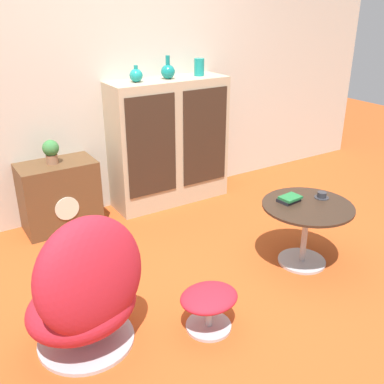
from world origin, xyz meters
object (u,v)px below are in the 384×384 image
at_px(coffee_table, 306,221).
at_px(vase_leftmost, 136,75).
at_px(egg_chair, 87,292).
at_px(vase_inner_right, 199,67).
at_px(sideboard, 169,142).
at_px(vase_inner_left, 168,71).
at_px(ottoman, 209,302).
at_px(book_stack, 290,199).
at_px(tv_console, 60,196).
at_px(teacup, 322,196).
at_px(potted_plant, 51,150).

distance_m(coffee_table, vase_leftmost, 1.91).
relative_size(egg_chair, vase_inner_right, 5.44).
height_order(sideboard, vase_inner_left, vase_inner_left).
bearing_deg(ottoman, vase_inner_left, 67.30).
bearing_deg(book_stack, tv_console, 131.97).
bearing_deg(teacup, ottoman, -167.29).
xyz_separation_m(sideboard, ottoman, (-0.75, -1.80, -0.41)).
bearing_deg(vase_inner_right, egg_chair, -138.24).
distance_m(coffee_table, teacup, 0.24).
relative_size(vase_leftmost, potted_plant, 0.71).
distance_m(ottoman, vase_inner_right, 2.38).
relative_size(coffee_table, teacup, 6.10).
relative_size(tv_console, ottoman, 1.77).
bearing_deg(vase_inner_left, sideboard, -133.19).
distance_m(sideboard, tv_console, 1.14).
relative_size(vase_leftmost, teacup, 1.32).
bearing_deg(teacup, vase_leftmost, 116.93).
xyz_separation_m(coffee_table, potted_plant, (-1.41, 1.57, 0.36)).
bearing_deg(potted_plant, book_stack, -47.54).
xyz_separation_m(vase_leftmost, vase_inner_right, (0.66, -0.00, 0.02)).
xyz_separation_m(egg_chair, vase_inner_right, (1.77, 1.58, 0.90)).
xyz_separation_m(vase_inner_left, vase_inner_right, (0.34, 0.00, 0.01)).
bearing_deg(vase_inner_left, teacup, -73.30).
relative_size(vase_inner_right, potted_plant, 0.78).
bearing_deg(coffee_table, egg_chair, -179.76).
height_order(egg_chair, vase_inner_left, vase_inner_left).
bearing_deg(vase_inner_left, tv_console, 179.87).
distance_m(vase_inner_left, book_stack, 1.65).
distance_m(coffee_table, vase_inner_right, 1.83).
relative_size(coffee_table, book_stack, 3.92).
bearing_deg(vase_leftmost, egg_chair, -125.13).
relative_size(egg_chair, vase_leftmost, 6.01).
bearing_deg(vase_inner_right, teacup, -85.44).
height_order(tv_console, ottoman, tv_console).
bearing_deg(tv_console, book_stack, -48.03).
relative_size(tv_console, egg_chair, 0.74).
xyz_separation_m(ottoman, potted_plant, (-0.37, 1.81, 0.53)).
bearing_deg(teacup, vase_inner_right, 94.56).
distance_m(tv_console, potted_plant, 0.42).
height_order(ottoman, book_stack, book_stack).
relative_size(tv_console, vase_inner_right, 4.04).
xyz_separation_m(ottoman, book_stack, (0.96, 0.35, 0.32)).
height_order(ottoman, potted_plant, potted_plant).
relative_size(vase_leftmost, vase_inner_left, 0.70).
distance_m(tv_console, vase_leftmost, 1.25).
xyz_separation_m(vase_inner_left, teacup, (0.46, -1.53, -0.77)).
bearing_deg(vase_leftmost, vase_inner_left, -0.00).
distance_m(vase_inner_left, vase_inner_right, 0.34).
height_order(potted_plant, book_stack, potted_plant).
relative_size(coffee_table, vase_leftmost, 4.63).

